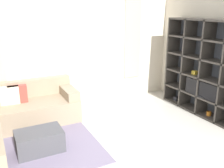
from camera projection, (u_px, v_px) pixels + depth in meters
name	position (u px, v px, depth m)	size (l,w,h in m)	color
wall_back	(70.00, 47.00, 5.39)	(6.22, 0.11, 2.70)	beige
wall_right	(210.00, 49.00, 5.20)	(0.07, 4.19, 2.70)	beige
area_rug	(22.00, 152.00, 3.90)	(2.40, 1.81, 0.01)	slate
shelving_unit	(207.00, 69.00, 5.11)	(0.38, 2.08, 1.96)	#515660
couch_main	(27.00, 108.00, 4.83)	(1.89, 0.86, 0.79)	gray
ottoman	(40.00, 141.00, 3.90)	(0.71, 0.47, 0.34)	#47474C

